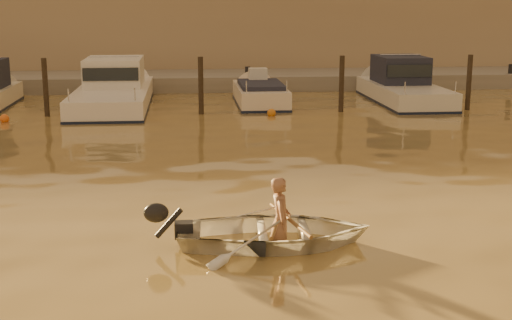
{
  "coord_description": "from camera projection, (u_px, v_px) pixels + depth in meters",
  "views": [
    {
      "loc": [
        -0.77,
        -11.08,
        3.95
      ],
      "look_at": [
        0.65,
        2.98,
        0.75
      ],
      "focal_mm": 50.0,
      "sensor_mm": 36.0,
      "label": 1
    }
  ],
  "objects": [
    {
      "name": "moored_boat_3",
      "position": [
        260.0,
        98.0,
        27.38
      ],
      "size": [
        1.8,
        5.29,
        0.95
      ],
      "primitive_type": null,
      "color": "silver",
      "rests_on": "ground_plane"
    },
    {
      "name": "moored_boat_4",
      "position": [
        404.0,
        86.0,
        27.85
      ],
      "size": [
        2.29,
        7.03,
        1.75
      ],
      "primitive_type": null,
      "color": "silver",
      "rests_on": "ground_plane"
    },
    {
      "name": "fender_e",
      "position": [
        412.0,
        110.0,
        25.26
      ],
      "size": [
        0.3,
        0.3,
        0.3
      ],
      "primitive_type": "sphere",
      "color": "white",
      "rests_on": "ground_plane"
    },
    {
      "name": "piling_4",
      "position": [
        469.0,
        85.0,
        25.82
      ],
      "size": [
        0.18,
        0.18,
        2.2
      ],
      "primitive_type": "cylinder",
      "color": "#2D2319",
      "rests_on": "ground_plane"
    },
    {
      "name": "outboard_motor",
      "position": [
        183.0,
        230.0,
        11.6
      ],
      "size": [
        0.92,
        0.44,
        0.7
      ],
      "primitive_type": null,
      "rotation": [
        0.0,
        0.0,
        -0.04
      ],
      "color": "black",
      "rests_on": "dinghy"
    },
    {
      "name": "piling_1",
      "position": [
        46.0,
        90.0,
        24.35
      ],
      "size": [
        0.18,
        0.18,
        2.2
      ],
      "primitive_type": "cylinder",
      "color": "#2D2319",
      "rests_on": "ground_plane"
    },
    {
      "name": "piling_2",
      "position": [
        201.0,
        88.0,
        24.87
      ],
      "size": [
        0.18,
        0.18,
        2.2
      ],
      "primitive_type": "cylinder",
      "color": "#2D2319",
      "rests_on": "ground_plane"
    },
    {
      "name": "fender_d",
      "position": [
        271.0,
        113.0,
        24.62
      ],
      "size": [
        0.3,
        0.3,
        0.3
      ],
      "primitive_type": "sphere",
      "color": "#CA6E17",
      "rests_on": "ground_plane"
    },
    {
      "name": "fender_c",
      "position": [
        133.0,
        115.0,
        24.22
      ],
      "size": [
        0.3,
        0.3,
        0.3
      ],
      "primitive_type": "sphere",
      "color": "silver",
      "rests_on": "ground_plane"
    },
    {
      "name": "ground_plane",
      "position": [
        235.0,
        245.0,
        11.7
      ],
      "size": [
        160.0,
        160.0,
        0.0
      ],
      "primitive_type": "plane",
      "color": "olive",
      "rests_on": "ground"
    },
    {
      "name": "person",
      "position": [
        280.0,
        220.0,
        11.66
      ],
      "size": [
        0.36,
        0.54,
        1.43
      ],
      "primitive_type": "imported",
      "rotation": [
        0.0,
        0.0,
        1.53
      ],
      "color": "#926249",
      "rests_on": "dinghy"
    },
    {
      "name": "piling_3",
      "position": [
        341.0,
        87.0,
        25.36
      ],
      "size": [
        0.18,
        0.18,
        2.2
      ],
      "primitive_type": "cylinder",
      "color": "#2D2319",
      "rests_on": "ground_plane"
    },
    {
      "name": "waterfront_building",
      "position": [
        198.0,
        29.0,
        37.37
      ],
      "size": [
        46.0,
        7.0,
        4.8
      ],
      "primitive_type": "cube",
      "color": "#9E8466",
      "rests_on": "quay"
    },
    {
      "name": "moored_boat_2",
      "position": [
        113.0,
        90.0,
        26.75
      ],
      "size": [
        2.64,
        8.72,
        1.75
      ],
      "primitive_type": null,
      "color": "white",
      "rests_on": "ground_plane"
    },
    {
      "name": "fender_b",
      "position": [
        5.0,
        119.0,
        23.46
      ],
      "size": [
        0.3,
        0.3,
        0.3
      ],
      "primitive_type": "sphere",
      "color": "orange",
      "rests_on": "ground_plane"
    },
    {
      "name": "oar_starboard",
      "position": [
        277.0,
        220.0,
        11.65
      ],
      "size": [
        0.51,
        2.06,
        0.13
      ],
      "primitive_type": "cylinder",
      "rotation": [
        1.54,
        0.0,
        -0.22
      ],
      "color": "brown",
      "rests_on": "dinghy"
    },
    {
      "name": "oar_port",
      "position": [
        290.0,
        220.0,
        11.67
      ],
      "size": [
        0.41,
        2.08,
        0.13
      ],
      "primitive_type": "cylinder",
      "rotation": [
        1.54,
        0.0,
        0.17
      ],
      "color": "brown",
      "rests_on": "dinghy"
    },
    {
      "name": "dinghy",
      "position": [
        274.0,
        232.0,
        11.7
      ],
      "size": [
        3.28,
        2.4,
        0.66
      ],
      "primitive_type": "imported",
      "rotation": [
        0.0,
        0.0,
        1.53
      ],
      "color": "silver",
      "rests_on": "ground_plane"
    },
    {
      "name": "quay",
      "position": [
        201.0,
        84.0,
        32.53
      ],
      "size": [
        52.0,
        4.0,
        1.0
      ],
      "primitive_type": "cube",
      "color": "gray",
      "rests_on": "ground_plane"
    }
  ]
}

